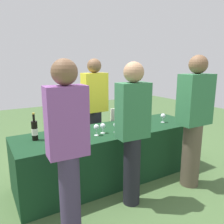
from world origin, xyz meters
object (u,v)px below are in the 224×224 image
Objects in this scene: wine_glass_0 at (96,127)px; wine_glass_3 at (127,123)px; guest_0 at (68,145)px; guest_1 at (133,129)px; wine_bottle_1 at (53,126)px; wine_bottle_2 at (132,116)px; wine_bottle_0 at (35,130)px; wine_glass_2 at (116,125)px; wine_glass_4 at (140,122)px; wine_glass_5 at (163,116)px; wine_bottle_3 at (137,114)px; wine_glass_1 at (103,126)px; server_pouring at (95,106)px; guest_2 at (194,118)px; menu_board at (123,128)px.

wine_glass_3 is (0.46, -0.02, 0.00)m from wine_glass_0.
guest_0 reaches higher than guest_1.
wine_bottle_2 is at bearing -2.13° from wine_bottle_1.
wine_bottle_1 reaches higher than wine_glass_0.
wine_bottle_0 is 2.43× the size of wine_glass_2.
wine_glass_4 is (1.11, -0.36, -0.02)m from wine_bottle_1.
wine_bottle_0 is at bearing 174.96° from wine_glass_5.
wine_glass_2 is at bearing -152.67° from wine_bottle_3.
wine_bottle_3 is 2.47× the size of wine_glass_1.
server_pouring is 1.80m from guest_0.
guest_1 is at bearing 80.27° from server_pouring.
wine_bottle_0 is 0.85m from wine_glass_1.
wine_glass_2 is at bearing 176.76° from wine_glass_3.
wine_glass_0 is 0.09× the size of guest_1.
wine_glass_1 is 1.07m from wine_glass_5.
wine_bottle_1 is 0.18× the size of guest_2.
wine_bottle_3 is (1.57, 0.06, -0.00)m from wine_bottle_0.
wine_glass_5 is (1.90, -0.17, -0.02)m from wine_bottle_0.
wine_bottle_1 is at bearing 30.12° from server_pouring.
wine_glass_4 reaches higher than wine_glass_1.
wine_bottle_1 is 0.56m from wine_glass_0.
wine_bottle_3 is 0.87m from menu_board.
guest_0 is 0.97× the size of guest_2.
wine_glass_1 is at bearing -11.95° from wine_bottle_0.
wine_glass_2 is at bearing 38.75° from guest_0.
guest_1 is at bearing -124.89° from wine_bottle_2.
wine_glass_4 is 0.08× the size of guest_2.
wine_glass_0 is at bearing 113.22° from guest_1.
wine_glass_5 is (0.90, 0.06, 0.00)m from wine_glass_2.
menu_board is (0.41, 1.05, -0.42)m from wine_glass_4.
wine_glass_0 is 1.08× the size of wine_glass_4.
guest_0 reaches higher than wine_glass_4.
wine_glass_4 is (0.53, -0.10, 0.01)m from wine_glass_1.
wine_glass_2 is (0.17, -0.05, 0.00)m from wine_glass_1.
wine_bottle_1 is at bearing 84.28° from guest_0.
wine_bottle_2 is 2.15× the size of wine_glass_0.
wine_bottle_2 is (1.20, -0.04, -0.00)m from wine_bottle_1.
wine_glass_3 is at bearing 93.49° from server_pouring.
wine_glass_2 is at bearing -2.09° from wine_glass_0.
wine_glass_2 is at bearing 82.45° from guest_1.
wine_glass_5 is (0.45, -0.21, -0.02)m from wine_bottle_2.
guest_1 is at bearing -101.08° from wine_glass_2.
wine_glass_0 is at bearing 153.01° from guest_2.
menu_board is at bearing 66.14° from wine_bottle_2.
menu_board is at bearing 92.78° from guest_2.
guest_0 reaches higher than wine_glass_0.
menu_board is at bearing 23.54° from wine_bottle_0.
wine_bottle_0 reaches higher than wine_glass_3.
wine_glass_5 is 1.12m from server_pouring.
guest_1 reaches higher than wine_bottle_3.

